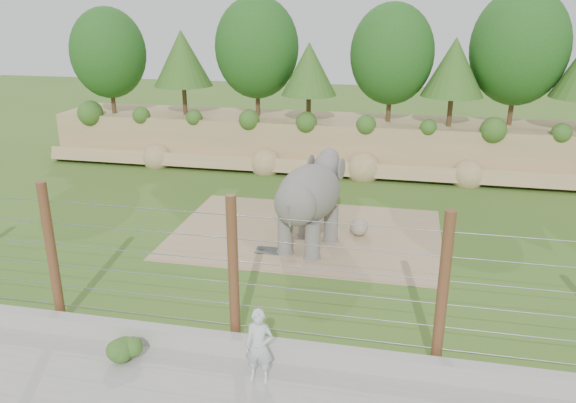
% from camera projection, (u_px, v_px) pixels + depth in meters
% --- Properties ---
extents(ground, '(90.00, 90.00, 0.00)m').
position_uv_depth(ground, '(276.00, 266.00, 18.63)').
color(ground, '#3F6823').
rests_on(ground, ground).
extents(back_embankment, '(30.00, 5.52, 8.77)m').
position_uv_depth(back_embankment, '(342.00, 92.00, 28.89)').
color(back_embankment, '#9F8959').
rests_on(back_embankment, ground).
extents(dirt_patch, '(10.00, 7.00, 0.02)m').
position_uv_depth(dirt_patch, '(306.00, 233.00, 21.30)').
color(dirt_patch, tan).
rests_on(dirt_patch, ground).
extents(drain_grate, '(1.00, 0.60, 0.03)m').
position_uv_depth(drain_grate, '(270.00, 251.00, 19.74)').
color(drain_grate, '#262628').
rests_on(drain_grate, dirt_patch).
extents(elephant, '(2.57, 4.19, 3.16)m').
position_uv_depth(elephant, '(309.00, 206.00, 19.56)').
color(elephant, '#66625C').
rests_on(elephant, ground).
extents(stone_ball, '(0.66, 0.66, 0.66)m').
position_uv_depth(stone_ball, '(359.00, 227.00, 20.98)').
color(stone_ball, gray).
rests_on(stone_ball, dirt_patch).
extents(retaining_wall, '(26.00, 0.35, 0.50)m').
position_uv_depth(retaining_wall, '(230.00, 344.00, 13.93)').
color(retaining_wall, '#9E9A92').
rests_on(retaining_wall, ground).
extents(barrier_fence, '(20.26, 0.26, 4.00)m').
position_uv_depth(barrier_fence, '(233.00, 272.00, 13.81)').
color(barrier_fence, '#56351A').
rests_on(barrier_fence, ground).
extents(walkway_shrub, '(0.62, 0.62, 0.62)m').
position_uv_depth(walkway_shrub, '(127.00, 349.00, 13.63)').
color(walkway_shrub, '#2E5D21').
rests_on(walkway_shrub, walkway).
extents(zookeeper, '(0.67, 0.44, 1.82)m').
position_uv_depth(zookeeper, '(259.00, 346.00, 12.70)').
color(zookeeper, silver).
rests_on(zookeeper, walkway).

